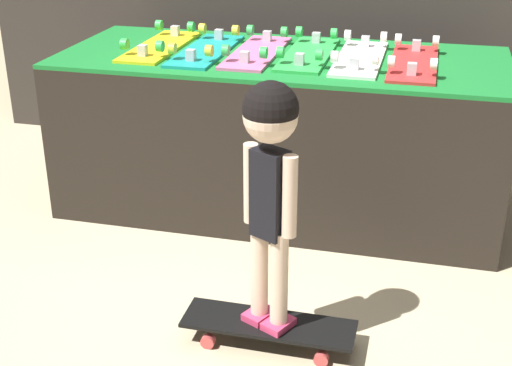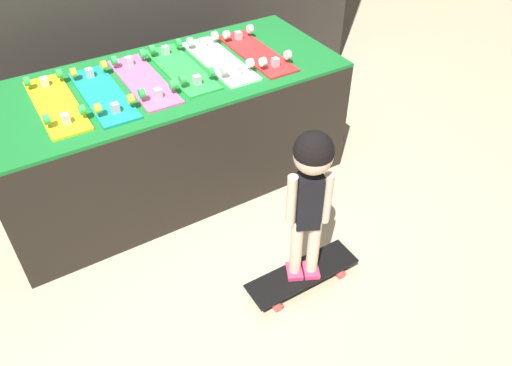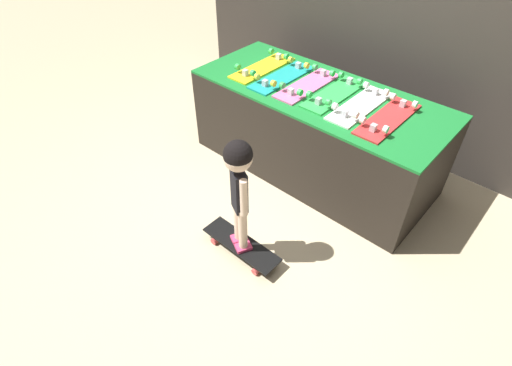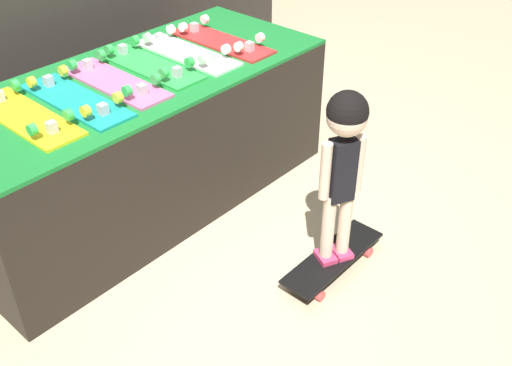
% 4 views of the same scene
% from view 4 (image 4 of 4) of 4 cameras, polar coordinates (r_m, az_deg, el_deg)
% --- Properties ---
extents(ground_plane, '(16.00, 16.00, 0.00)m').
position_cam_4_polar(ground_plane, '(3.31, -4.52, -4.79)').
color(ground_plane, beige).
extents(display_rack, '(2.14, 0.90, 0.78)m').
position_cam_4_polar(display_rack, '(3.41, -10.77, 4.00)').
color(display_rack, black).
rests_on(display_rack, ground_plane).
extents(skateboard_yellow_on_rack, '(0.21, 0.68, 0.09)m').
position_cam_4_polar(skateboard_yellow_on_rack, '(2.94, -21.12, 6.03)').
color(skateboard_yellow_on_rack, yellow).
rests_on(skateboard_yellow_on_rack, display_rack).
extents(skateboard_teal_on_rack, '(0.21, 0.68, 0.09)m').
position_cam_4_polar(skateboard_teal_on_rack, '(3.02, -16.82, 7.70)').
color(skateboard_teal_on_rack, teal).
rests_on(skateboard_teal_on_rack, display_rack).
extents(skateboard_pink_on_rack, '(0.21, 0.68, 0.09)m').
position_cam_4_polar(skateboard_pink_on_rack, '(3.15, -13.34, 9.48)').
color(skateboard_pink_on_rack, pink).
rests_on(skateboard_pink_on_rack, display_rack).
extents(skateboard_green_on_rack, '(0.21, 0.68, 0.09)m').
position_cam_4_polar(skateboard_green_on_rack, '(3.31, -10.13, 11.08)').
color(skateboard_green_on_rack, green).
rests_on(skateboard_green_on_rack, display_rack).
extents(skateboard_white_on_rack, '(0.21, 0.68, 0.09)m').
position_cam_4_polar(skateboard_white_on_rack, '(3.43, -6.65, 12.33)').
color(skateboard_white_on_rack, white).
rests_on(skateboard_white_on_rack, display_rack).
extents(skateboard_red_on_rack, '(0.21, 0.68, 0.09)m').
position_cam_4_polar(skateboard_red_on_rack, '(3.57, -3.35, 13.42)').
color(skateboard_red_on_rack, red).
rests_on(skateboard_red_on_rack, display_rack).
extents(skateboard_on_floor, '(0.64, 0.19, 0.09)m').
position_cam_4_polar(skateboard_on_floor, '(3.06, 7.34, -7.18)').
color(skateboard_on_floor, black).
rests_on(skateboard_on_floor, ground_plane).
extents(child, '(0.21, 0.18, 0.91)m').
position_cam_4_polar(child, '(2.67, 8.38, 3.32)').
color(child, '#E03D6B').
rests_on(child, skateboard_on_floor).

